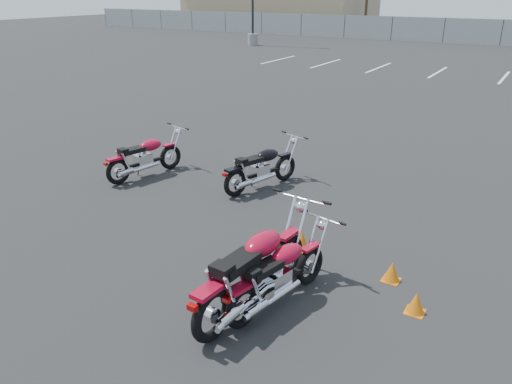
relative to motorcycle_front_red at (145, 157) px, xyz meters
The scene contains 12 objects.
ground 3.54m from the motorcycle_front_red, 25.05° to the right, with size 120.00×120.00×0.00m, color black.
motorcycle_front_red is the anchor object (origin of this frame).
motorcycle_second_black 2.64m from the motorcycle_front_red, 15.71° to the left, with size 1.02×1.98×0.98m.
motorcycle_third_red 5.44m from the motorcycle_front_red, 32.54° to the right, with size 0.94×2.42×1.19m.
motorcycle_rear_red 5.53m from the motorcycle_front_red, 29.30° to the right, with size 0.83×1.95×0.96m.
training_cone_near 6.10m from the motorcycle_front_red, 13.10° to the right, with size 0.25×0.25×0.29m.
training_cone_far 6.73m from the motorcycle_front_red, 17.03° to the right, with size 0.24×0.24×0.29m.
training_cone_extra 4.60m from the motorcycle_front_red, 15.32° to the right, with size 0.26×0.26×0.31m.
light_pole_west 27.41m from the motorcycle_front_red, 116.55° to the left, with size 0.80×0.70×9.63m.
chainlink_fence 33.67m from the motorcycle_front_red, 84.57° to the left, with size 80.06×0.06×1.80m.
tan_building_west 44.70m from the motorcycle_front_red, 114.91° to the left, with size 18.40×10.40×4.30m.
parking_line_stripes 18.53m from the motorcycle_front_red, 87.88° to the left, with size 15.12×4.00×0.01m.
Camera 1 is at (4.26, -6.12, 3.87)m, focal length 35.00 mm.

